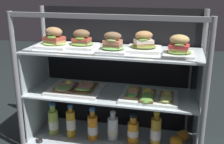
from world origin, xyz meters
TOP-DOWN VIEW (x-y plane):
  - case_base_deck at (0.00, 0.00)m, footprint 1.12×0.43m
  - case_frame at (0.00, 0.12)m, footprint 1.12×0.43m
  - riser_lower_tier at (0.00, 0.00)m, footprint 1.06×0.36m
  - shelf_lower_glass at (0.00, 0.00)m, footprint 1.08×0.38m
  - riser_upper_tier at (0.00, 0.00)m, footprint 1.06×0.36m
  - shelf_upper_glass at (0.00, 0.00)m, footprint 1.08×0.38m
  - plated_roll_sandwich_far_right at (-0.38, 0.01)m, footprint 0.20×0.20m
  - plated_roll_sandwich_far_left at (-0.20, 0.03)m, footprint 0.19×0.19m
  - plated_roll_sandwich_center at (0.01, -0.03)m, footprint 0.17×0.17m
  - plated_roll_sandwich_left_of_center at (0.19, 0.04)m, footprint 0.20×0.20m
  - plated_roll_sandwich_right_of_center at (0.39, -0.04)m, footprint 0.17×0.17m
  - open_sandwich_tray_near_left_corner at (-0.24, -0.02)m, footprint 0.34×0.26m
  - open_sandwich_tray_mid_right at (0.24, -0.04)m, footprint 0.34×0.27m
  - juice_bottle_front_fourth at (-0.41, -0.02)m, footprint 0.07×0.07m
  - juice_bottle_back_left at (-0.28, -0.03)m, footprint 0.06×0.06m
  - juice_bottle_tucked_behind at (-0.13, -0.03)m, footprint 0.07×0.07m
  - juice_bottle_back_center at (0.01, 0.00)m, footprint 0.07×0.07m
  - juice_bottle_front_middle at (0.14, -0.01)m, footprint 0.07×0.07m
  - juice_bottle_front_left_end at (0.29, -0.02)m, footprint 0.07×0.07m
  - orange_fruit_beside_bottles at (0.42, -0.01)m, footprint 0.08×0.08m
  - orange_fruit_near_left_post at (0.46, 0.08)m, footprint 0.08×0.08m
  - kitchen_scissors at (-0.44, -0.13)m, footprint 0.17×0.16m

SIDE VIEW (x-z plane):
  - case_base_deck at x=0.00m, z-range 0.00..0.04m
  - kitchen_scissors at x=-0.44m, z-range 0.04..0.04m
  - orange_fruit_near_left_post at x=0.46m, z-range 0.04..0.11m
  - orange_fruit_beside_bottles at x=0.42m, z-range 0.04..0.12m
  - juice_bottle_back_center at x=0.01m, z-range 0.01..0.21m
  - juice_bottle_front_middle at x=0.14m, z-range 0.02..0.22m
  - juice_bottle_tucked_behind at x=-0.13m, z-range 0.01..0.23m
  - juice_bottle_front_fourth at x=-0.41m, z-range 0.01..0.23m
  - juice_bottle_back_left at x=-0.28m, z-range 0.02..0.25m
  - juice_bottle_front_left_end at x=0.29m, z-range 0.02..0.26m
  - riser_lower_tier at x=0.00m, z-range 0.04..0.36m
  - shelf_lower_glass at x=0.00m, z-range 0.36..0.37m
  - open_sandwich_tray_near_left_corner at x=-0.24m, z-range 0.36..0.42m
  - open_sandwich_tray_mid_right at x=0.24m, z-range 0.36..0.42m
  - case_frame at x=0.00m, z-range 0.04..0.92m
  - riser_upper_tier at x=0.00m, z-range 0.37..0.64m
  - shelf_upper_glass at x=0.00m, z-range 0.64..0.65m
  - plated_roll_sandwich_left_of_center at x=0.19m, z-range 0.63..0.75m
  - plated_roll_sandwich_far_left at x=-0.20m, z-range 0.63..0.74m
  - plated_roll_sandwich_center at x=0.01m, z-range 0.63..0.75m
  - plated_roll_sandwich_right_of_center at x=0.39m, z-range 0.63..0.75m
  - plated_roll_sandwich_far_right at x=-0.38m, z-range 0.63..0.76m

